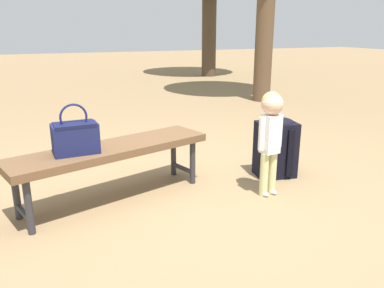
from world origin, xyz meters
name	(u,v)px	position (x,y,z in m)	size (l,w,h in m)	color
ground_plane	(192,194)	(0.00, 0.00, 0.00)	(40.00, 40.00, 0.00)	#8C704C
park_bench	(112,153)	(-0.61, 0.16, 0.39)	(1.65, 0.85, 0.45)	brown
handbag	(75,137)	(-0.88, 0.07, 0.58)	(0.33, 0.20, 0.37)	#191E4C
child_standing	(271,128)	(0.58, -0.23, 0.57)	(0.23, 0.17, 0.86)	#CCCC8C
backpack_large	(276,145)	(0.88, 0.12, 0.29)	(0.38, 0.35, 0.59)	black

